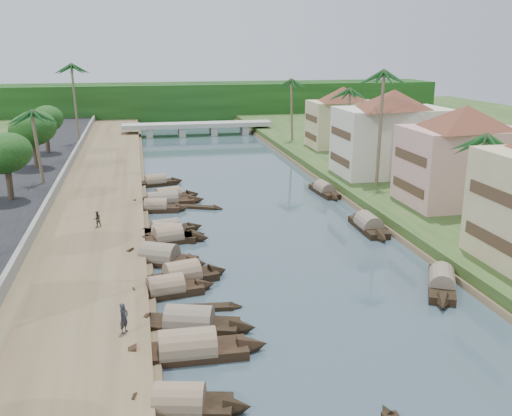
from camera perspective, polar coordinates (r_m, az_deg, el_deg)
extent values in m
plane|color=#364851|center=(40.95, 4.99, -7.69)|extent=(220.00, 220.00, 0.00)
cube|color=brown|center=(58.33, -16.12, -0.61)|extent=(10.00, 180.00, 0.80)
cube|color=#25441B|center=(65.38, 16.05, 1.33)|extent=(16.00, 180.00, 1.20)
cube|color=slate|center=(58.58, -20.28, 0.06)|extent=(0.40, 180.00, 1.10)
cube|color=#14330E|center=(131.93, -6.98, 10.41)|extent=(120.00, 4.00, 8.00)
cube|color=#14330E|center=(136.90, -7.16, 10.60)|extent=(120.00, 4.00, 8.00)
cube|color=#14330E|center=(141.86, -7.34, 10.77)|extent=(120.00, 4.00, 8.00)
cube|color=#9A9B91|center=(109.40, -5.88, 8.28)|extent=(28.00, 4.00, 0.80)
cube|color=#9A9B91|center=(109.01, -10.61, 7.48)|extent=(1.20, 3.50, 1.80)
cube|color=#9A9B91|center=(109.29, -7.44, 7.64)|extent=(1.20, 3.50, 1.80)
cube|color=#9A9B91|center=(109.89, -4.29, 7.77)|extent=(1.20, 3.50, 1.80)
cube|color=#9A9B91|center=(110.82, -1.19, 7.88)|extent=(1.20, 3.50, 1.80)
cube|color=#463121|center=(43.56, 22.46, -2.92)|extent=(0.10, 6.40, 0.90)
cube|color=#463121|center=(42.70, 22.91, 1.15)|extent=(0.10, 6.40, 0.90)
cube|color=tan|center=(59.86, 19.85, 3.97)|extent=(11.00, 8.00, 7.50)
pyramid|color=brown|center=(59.13, 20.29, 8.57)|extent=(14.11, 14.11, 2.20)
cube|color=#463121|center=(57.58, 14.94, 2.02)|extent=(0.10, 6.40, 0.90)
cube|color=#463121|center=(56.96, 15.16, 4.95)|extent=(0.10, 6.40, 0.90)
cube|color=beige|center=(71.48, 13.39, 6.49)|extent=(13.00, 8.00, 8.00)
pyramid|color=brown|center=(70.86, 13.66, 10.56)|extent=(15.59, 15.59, 2.20)
cube|color=#463121|center=(69.33, 8.35, 4.80)|extent=(0.10, 6.40, 0.90)
cube|color=#463121|center=(68.80, 8.46, 7.41)|extent=(0.10, 6.40, 0.90)
cube|color=#C8C186|center=(90.21, 8.61, 8.30)|extent=(10.00, 7.00, 7.00)
pyramid|color=brown|center=(89.73, 8.73, 11.21)|extent=(12.62, 12.62, 2.20)
cube|color=#463121|center=(88.84, 5.48, 7.15)|extent=(0.10, 5.60, 0.90)
cube|color=#463121|center=(88.46, 5.53, 8.94)|extent=(0.10, 5.60, 0.90)
cube|color=black|center=(28.16, -7.63, -19.25)|extent=(5.15, 2.80, 0.70)
cone|color=black|center=(27.85, -1.79, -19.34)|extent=(1.74, 1.85, 1.72)
cone|color=black|center=(28.63, -13.31, -18.72)|extent=(1.74, 1.85, 1.72)
cylinder|color=#876F56|center=(27.94, -7.66, -18.61)|extent=(4.04, 2.61, 1.81)
cube|color=black|center=(32.26, -6.83, -14.26)|extent=(6.56, 2.17, 0.70)
cone|color=black|center=(32.58, -0.29, -13.65)|extent=(1.91, 1.87, 2.04)
cone|color=black|center=(32.27, -13.46, -14.44)|extent=(1.91, 1.87, 2.04)
cylinder|color=#876F56|center=(32.07, -6.85, -13.67)|extent=(5.02, 2.22, 2.11)
cube|color=black|center=(34.97, -6.67, -11.71)|extent=(6.17, 3.57, 0.70)
cone|color=black|center=(34.42, -1.24, -11.93)|extent=(2.12, 2.12, 1.88)
cone|color=black|center=(35.75, -11.89, -11.18)|extent=(2.12, 2.12, 1.88)
cylinder|color=gray|center=(34.80, -6.69, -11.16)|extent=(4.87, 3.22, 1.95)
cube|color=black|center=(39.63, -8.99, -8.36)|extent=(5.24, 2.49, 0.70)
cone|color=black|center=(40.19, -5.06, -7.73)|extent=(1.69, 1.75, 1.70)
cone|color=black|center=(39.20, -13.04, -8.74)|extent=(1.69, 1.75, 1.70)
cylinder|color=#876F56|center=(39.48, -9.01, -7.85)|extent=(4.08, 2.37, 1.78)
cube|color=black|center=(41.59, -7.37, -7.09)|extent=(5.38, 3.16, 0.70)
cone|color=black|center=(42.46, -3.78, -6.37)|extent=(1.89, 2.07, 1.91)
cone|color=black|center=(40.83, -11.12, -7.59)|extent=(1.89, 2.07, 1.91)
cylinder|color=#876F56|center=(41.45, -7.39, -6.60)|extent=(4.24, 2.93, 2.03)
cube|color=black|center=(45.31, -9.61, -5.22)|extent=(6.03, 4.49, 0.70)
cone|color=black|center=(44.06, -5.85, -5.58)|extent=(2.34, 2.42, 2.03)
cone|color=black|center=(46.69, -13.16, -4.67)|extent=(2.34, 2.42, 2.03)
cylinder|color=gray|center=(45.17, -9.64, -4.77)|extent=(4.87, 3.93, 2.14)
cube|color=black|center=(50.71, -8.74, -2.86)|extent=(5.66, 3.71, 0.70)
cone|color=black|center=(49.75, -5.48, -3.02)|extent=(2.04, 2.03, 1.71)
cone|color=black|center=(51.78, -11.88, -2.53)|extent=(2.04, 2.03, 1.71)
cylinder|color=#876F56|center=(50.59, -8.76, -2.45)|extent=(4.51, 3.27, 1.78)
cube|color=black|center=(49.77, -8.74, -3.23)|extent=(5.19, 2.86, 0.70)
cone|color=black|center=(50.48, -5.77, -2.75)|extent=(1.77, 1.92, 1.80)
cone|color=black|center=(49.14, -11.81, -3.54)|extent=(1.77, 1.92, 1.80)
cylinder|color=#876F56|center=(49.64, -8.76, -2.81)|extent=(4.07, 2.67, 1.90)
cube|color=black|center=(52.14, -9.03, -2.35)|extent=(5.34, 2.56, 0.70)
cone|color=black|center=(52.85, -6.04, -1.89)|extent=(1.72, 1.65, 1.54)
cone|color=black|center=(51.52, -12.10, -2.64)|extent=(1.72, 1.65, 1.54)
cylinder|color=gray|center=(52.02, -9.05, -1.95)|extent=(4.17, 2.37, 1.59)
cube|color=black|center=(59.28, -9.95, -0.15)|extent=(5.00, 2.25, 0.70)
cone|color=black|center=(59.02, -7.37, -0.04)|extent=(1.58, 1.61, 1.58)
cone|color=black|center=(59.63, -12.51, -0.12)|extent=(1.58, 1.61, 1.58)
cylinder|color=#876F56|center=(59.18, -9.97, 0.20)|extent=(3.88, 2.15, 1.64)
cube|color=black|center=(63.13, -8.77, 0.89)|extent=(5.76, 3.50, 0.70)
cone|color=black|center=(64.23, -6.27, 1.31)|extent=(2.03, 2.10, 1.85)
cone|color=black|center=(62.12, -11.37, 0.59)|extent=(2.03, 2.10, 1.85)
cylinder|color=#876F56|center=(63.04, -8.79, 1.22)|extent=(4.56, 3.16, 1.94)
cube|color=black|center=(61.41, -9.30, 0.44)|extent=(6.80, 2.47, 0.70)
cone|color=black|center=(61.96, -5.92, 0.78)|extent=(2.03, 1.84, 1.88)
cone|color=black|center=(61.03, -12.74, 0.23)|extent=(2.03, 1.84, 1.88)
cylinder|color=gray|center=(61.31, -9.32, 0.78)|extent=(5.24, 2.40, 1.93)
cube|color=black|center=(70.40, -10.02, 2.39)|extent=(5.29, 2.68, 0.70)
cone|color=black|center=(71.08, -7.83, 2.68)|extent=(1.74, 1.76, 1.64)
cone|color=black|center=(69.79, -12.26, 2.22)|extent=(1.74, 1.76, 1.64)
cylinder|color=#876F56|center=(70.32, -10.04, 2.69)|extent=(4.14, 2.49, 1.71)
cube|color=black|center=(42.32, 18.05, -7.36)|extent=(4.42, 6.24, 0.70)
cone|color=black|center=(45.46, 17.98, -5.62)|extent=(2.20, 2.27, 1.77)
cone|color=black|center=(39.16, 18.16, -9.17)|extent=(2.20, 2.27, 1.77)
cylinder|color=gray|center=(42.17, 18.10, -6.89)|extent=(3.80, 4.99, 1.81)
cube|color=black|center=(53.55, 11.17, -1.96)|extent=(2.01, 6.00, 0.70)
cone|color=black|center=(56.47, 9.95, -0.88)|extent=(1.74, 1.75, 1.89)
cone|color=black|center=(50.63, 12.54, -3.00)|extent=(1.74, 1.75, 1.89)
cylinder|color=gray|center=(53.44, 11.19, -1.58)|extent=(2.06, 4.59, 1.97)
cube|color=black|center=(65.89, 6.83, 1.59)|extent=(2.07, 5.86, 0.70)
cone|color=black|center=(68.74, 5.81, 2.30)|extent=(1.60, 1.74, 1.67)
cone|color=black|center=(63.03, 7.95, 0.97)|extent=(1.60, 1.74, 1.67)
cylinder|color=gray|center=(65.80, 6.84, 1.92)|extent=(2.04, 4.51, 1.71)
cone|color=black|center=(28.60, 12.90, -19.16)|extent=(0.78, 1.04, 0.73)
cube|color=black|center=(37.37, -5.08, -9.94)|extent=(3.64, 1.15, 0.35)
cone|color=black|center=(37.44, -1.95, -9.83)|extent=(0.97, 0.88, 0.79)
cone|color=black|center=(37.41, -8.20, -10.01)|extent=(0.97, 0.88, 0.79)
cube|color=black|center=(59.96, -5.98, 0.09)|extent=(4.29, 2.54, 0.35)
cone|color=black|center=(59.26, -3.75, -0.05)|extent=(1.34, 1.23, 0.86)
cone|color=black|center=(60.74, -8.16, 0.22)|extent=(1.34, 1.23, 0.86)
cylinder|color=#72644C|center=(49.79, 21.57, 2.01)|extent=(0.42, 0.36, 8.31)
sphere|color=#18481C|center=(49.06, 22.05, 6.53)|extent=(3.20, 3.20, 3.20)
cylinder|color=#72644C|center=(64.64, 12.28, 7.69)|extent=(0.49, 0.36, 12.66)
sphere|color=#18481C|center=(64.10, 12.61, 13.07)|extent=(3.20, 3.20, 3.20)
cylinder|color=#72644C|center=(77.73, 8.85, 8.11)|extent=(1.17, 0.36, 9.73)
sphere|color=#18481C|center=(77.25, 9.00, 11.54)|extent=(3.20, 3.20, 3.20)
cylinder|color=#72644C|center=(68.19, -20.90, 5.65)|extent=(0.84, 0.36, 8.09)
sphere|color=#18481C|center=(67.68, -21.23, 8.88)|extent=(3.20, 3.20, 3.20)
cylinder|color=#72644C|center=(95.33, 3.64, 9.73)|extent=(0.70, 0.36, 9.94)
sphere|color=#18481C|center=(94.94, 3.69, 12.59)|extent=(3.20, 3.20, 3.20)
cylinder|color=#72644C|center=(95.94, -17.59, 9.90)|extent=(0.58, 0.36, 12.28)
sphere|color=#18481C|center=(95.58, -17.89, 13.40)|extent=(3.20, 3.20, 3.20)
cylinder|color=#483829|center=(62.39, -23.41, 2.20)|extent=(0.60, 0.60, 3.23)
ellipsoid|color=#14330E|center=(61.80, -23.73, 4.97)|extent=(4.51, 4.51, 3.71)
cylinder|color=#483829|center=(78.10, -21.16, 5.02)|extent=(0.60, 0.60, 3.38)
ellipsoid|color=#14330E|center=(77.62, -21.40, 7.36)|extent=(5.09, 5.09, 4.19)
cylinder|color=#483829|center=(88.31, -20.13, 6.23)|extent=(0.60, 0.60, 3.26)
ellipsoid|color=#14330E|center=(87.89, -20.32, 8.23)|extent=(4.49, 4.49, 3.69)
cylinder|color=#483829|center=(77.50, 15.45, 5.22)|extent=(0.60, 0.60, 3.17)
ellipsoid|color=#14330E|center=(77.02, 15.61, 7.43)|extent=(4.57, 4.57, 3.76)
imported|color=#27282F|center=(33.28, -13.08, -10.67)|extent=(0.72, 0.78, 1.78)
imported|color=#383127|center=(52.63, -15.61, -1.06)|extent=(0.86, 0.77, 1.45)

